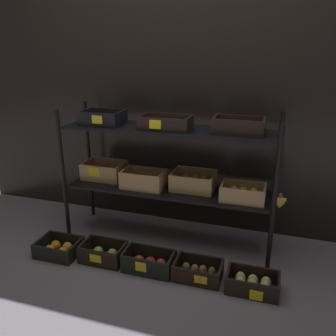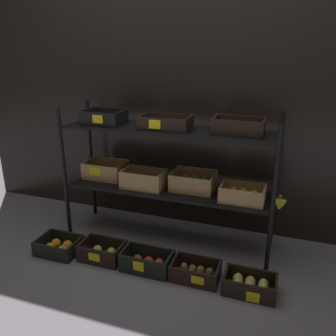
# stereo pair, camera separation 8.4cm
# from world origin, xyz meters

# --- Properties ---
(ground_plane) EXTENTS (10.00, 10.00, 0.00)m
(ground_plane) POSITION_xyz_m (0.00, 0.00, 0.00)
(ground_plane) COLOR slate
(storefront_wall) EXTENTS (4.02, 0.12, 2.30)m
(storefront_wall) POSITION_xyz_m (0.00, 0.41, 1.15)
(storefront_wall) COLOR black
(storefront_wall) RESTS_ON ground_plane
(display_rack) EXTENTS (1.73, 0.45, 1.07)m
(display_rack) POSITION_xyz_m (0.01, -0.00, 0.67)
(display_rack) COLOR black
(display_rack) RESTS_ON ground_plane
(crate_ground_orange) EXTENTS (0.32, 0.24, 0.12)m
(crate_ground_orange) POSITION_xyz_m (-0.73, -0.47, 0.05)
(crate_ground_orange) COLOR black
(crate_ground_orange) RESTS_ON ground_plane
(crate_ground_apple_green) EXTENTS (0.32, 0.22, 0.13)m
(crate_ground_apple_green) POSITION_xyz_m (-0.37, -0.44, 0.05)
(crate_ground_apple_green) COLOR black
(crate_ground_apple_green) RESTS_ON ground_plane
(crate_ground_apple_red) EXTENTS (0.36, 0.21, 0.14)m
(crate_ground_apple_red) POSITION_xyz_m (-0.00, -0.45, 0.05)
(crate_ground_apple_red) COLOR black
(crate_ground_apple_red) RESTS_ON ground_plane
(crate_ground_kiwi) EXTENTS (0.33, 0.22, 0.12)m
(crate_ground_kiwi) POSITION_xyz_m (0.35, -0.44, 0.05)
(crate_ground_kiwi) COLOR black
(crate_ground_kiwi) RESTS_ON ground_plane
(crate_ground_pear) EXTENTS (0.34, 0.21, 0.12)m
(crate_ground_pear) POSITION_xyz_m (0.73, -0.46, 0.05)
(crate_ground_pear) COLOR black
(crate_ground_pear) RESTS_ON ground_plane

